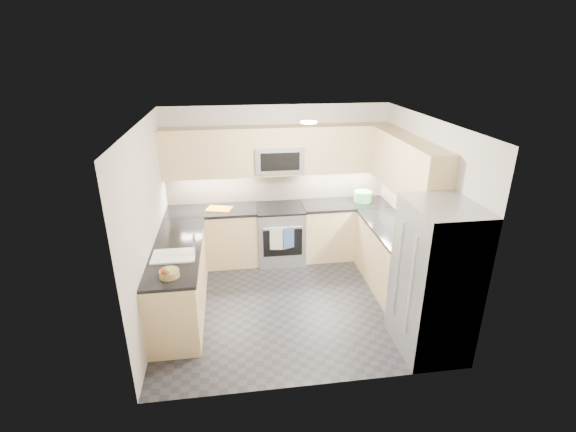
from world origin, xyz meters
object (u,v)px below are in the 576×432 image
Objects in this scene: microwave at (279,159)px; utensil_bowl at (363,196)px; refrigerator at (434,280)px; gas_range at (280,234)px; fruit_basket at (169,274)px; cutting_board at (219,209)px.

utensil_bowl is (1.40, -0.06, -0.68)m from microwave.
utensil_bowl is at bearing 91.22° from refrigerator.
gas_range is 0.51× the size of refrigerator.
fruit_basket is at bearing -126.54° from gas_range.
fruit_basket is at bearing -124.90° from microwave.
fruit_basket is at bearing -144.25° from utensil_bowl.
microwave is at bearing 5.89° from cutting_board.
cutting_board is 1.73× the size of fruit_basket.
gas_range is 1.25m from microwave.
gas_range is at bearing -177.26° from utensil_bowl.
microwave is 3.47× the size of fruit_basket.
microwave is 1.55m from utensil_bowl.
utensil_bowl reaches higher than gas_range.
microwave is 1.23m from cutting_board.
fruit_basket reaches higher than gas_range.
refrigerator reaches higher than cutting_board.
gas_range is 2.41× the size of cutting_board.
cutting_board is at bearing 75.61° from fruit_basket.
refrigerator is 3.44m from cutting_board.
fruit_basket is (-2.89, -2.08, -0.04)m from utensil_bowl.
cutting_board is at bearing 134.63° from refrigerator.
gas_range is 3.07× the size of utensil_bowl.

